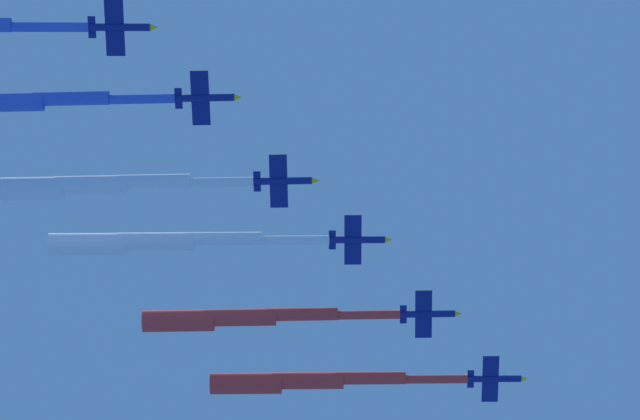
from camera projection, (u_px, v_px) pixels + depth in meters
jet_lead at (309, 381)px, 250.57m from camera, size 45.85×30.49×4.14m
jet_port_inner at (242, 318)px, 244.36m from camera, size 44.71×30.32×4.08m
jet_starboard_inner at (156, 242)px, 239.18m from camera, size 47.38×31.24×4.12m
jet_port_mid at (93, 186)px, 229.84m from camera, size 43.33×29.47×4.23m
jet_starboard_mid at (8, 103)px, 225.22m from camera, size 43.85×29.92×4.12m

